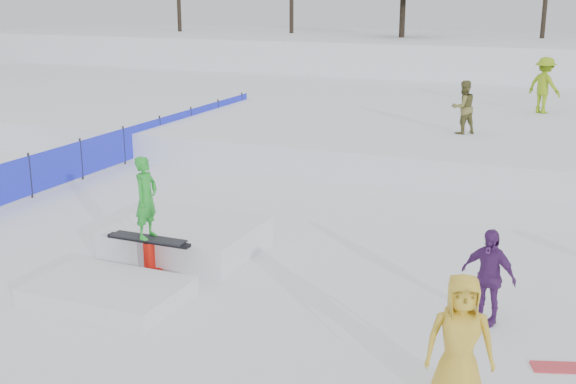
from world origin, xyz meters
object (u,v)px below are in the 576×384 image
at_px(walker_ygreen, 544,85).
at_px(jib_rail_feature, 167,248).
at_px(spectator_purple, 488,276).
at_px(spectator_yellow, 460,341).
at_px(safety_fence, 124,145).
at_px(walker_olive, 463,107).

height_order(walker_ygreen, jib_rail_feature, walker_ygreen).
bearing_deg(walker_ygreen, spectator_purple, 124.46).
height_order(spectator_purple, spectator_yellow, spectator_yellow).
relative_size(spectator_yellow, jib_rail_feature, 0.38).
height_order(safety_fence, spectator_purple, spectator_purple).
bearing_deg(walker_olive, spectator_purple, 59.28).
height_order(spectator_yellow, jib_rail_feature, jib_rail_feature).
relative_size(safety_fence, spectator_purple, 10.94).
bearing_deg(spectator_purple, jib_rail_feature, -163.12).
bearing_deg(walker_olive, walker_ygreen, -154.03).
bearing_deg(walker_olive, jib_rail_feature, 29.28).
distance_m(walker_ygreen, spectator_purple, 15.45).
relative_size(walker_ygreen, jib_rail_feature, 0.43).
xyz_separation_m(safety_fence, walker_ygreen, (10.67, 8.92, 1.19)).
bearing_deg(spectator_yellow, jib_rail_feature, 137.59).
relative_size(spectator_purple, spectator_yellow, 0.88).
bearing_deg(spectator_purple, spectator_yellow, -70.90).
bearing_deg(walker_ygreen, jib_rail_feature, 103.88).
relative_size(walker_olive, walker_ygreen, 0.82).
xyz_separation_m(spectator_purple, spectator_yellow, (0.00, -2.44, 0.10)).
height_order(safety_fence, walker_olive, walker_olive).
bearing_deg(spectator_yellow, spectator_purple, 72.70).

